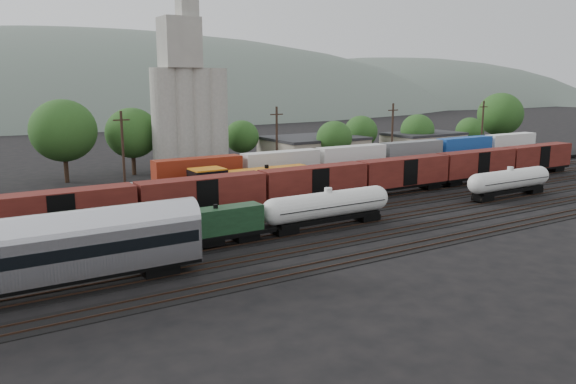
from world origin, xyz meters
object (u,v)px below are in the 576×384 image
orange_locomotive (244,184)px  passenger_coach (21,253)px  green_locomotive (189,227)px  tank_car_a (328,206)px  grain_silo (189,109)px

orange_locomotive → passenger_coach: bearing=-144.9°
passenger_coach → orange_locomotive: (28.48, 20.00, -0.86)m
green_locomotive → tank_car_a: bearing=0.0°
tank_car_a → grain_silo: size_ratio=0.56×
passenger_coach → tank_car_a: bearing=9.2°
orange_locomotive → grain_silo: grain_silo is taller
grain_silo → passenger_coach: bearing=-124.7°
orange_locomotive → green_locomotive: bearing=-132.1°
green_locomotive → grain_silo: (16.96, 41.00, 8.86)m
tank_car_a → grain_silo: grain_silo is taller
green_locomotive → grain_silo: 45.25m
green_locomotive → tank_car_a: 16.06m
orange_locomotive → grain_silo: bearing=82.6°
tank_car_a → orange_locomotive: orange_locomotive is taller
green_locomotive → orange_locomotive: size_ratio=0.79×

